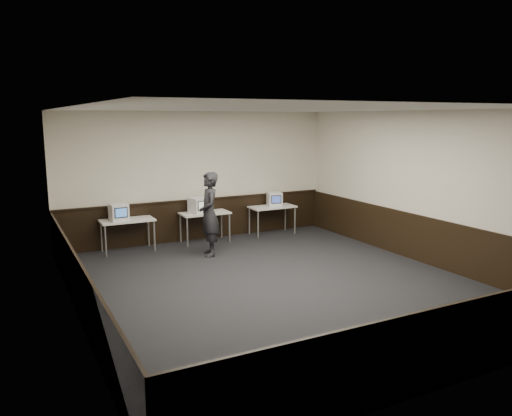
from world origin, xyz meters
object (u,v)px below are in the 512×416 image
Objects in this scene: desk_right at (272,209)px; emac_right at (274,199)px; emac_left at (119,212)px; desk_center at (205,215)px; emac_center at (198,205)px; desk_left at (127,223)px; person at (209,214)px.

desk_right is 0.27m from emac_right.
desk_center is at bearing -2.37° from emac_left.
emac_center is 1.04× the size of emac_right.
desk_center is 2.00m from emac_right.
emac_left is at bearing 167.44° from emac_center.
desk_left is at bearing 180.00° from desk_right.
desk_right is 0.64× the size of person.
desk_right is 2.54m from person.
emac_center reaches higher than emac_right.
emac_right reaches higher than desk_right.
emac_left reaches higher than desk_right.
desk_left is 0.64× the size of person.
desk_center is 0.64× the size of person.
desk_center is 2.53× the size of emac_center.
desk_left is 3.89m from emac_right.
person reaches higher than desk_left.
emac_left is at bearing -110.59° from person.
emac_center is (1.92, 0.03, -0.00)m from emac_left.
desk_left is 0.33m from emac_left.
person reaches higher than emac_left.
emac_left is 0.23× the size of person.
desk_right is at bearing -144.18° from emac_right.
desk_center is at bearing -14.67° from emac_center.
desk_right is at bearing 0.00° from desk_center.
desk_right is 2.08m from emac_center.
person is (-0.18, -1.17, -0.00)m from emac_center.
desk_left is 2.53× the size of emac_center.
emac_left is (-0.19, -0.03, 0.26)m from desk_left.
emac_right is (1.98, 0.03, 0.25)m from desk_center.
desk_left is 3.80m from desk_right.
desk_right is at bearing 0.00° from desk_left.
desk_center is at bearing 0.00° from desk_left.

